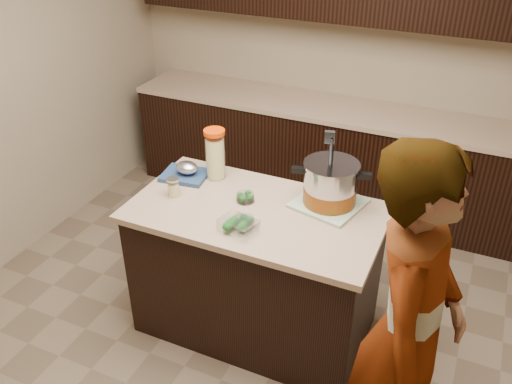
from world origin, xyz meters
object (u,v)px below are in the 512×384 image
at_px(island, 256,271).
at_px(stock_pot, 330,186).
at_px(person, 407,333).
at_px(lemonade_pitcher, 215,156).

distance_m(island, stock_pot, 0.72).
xyz_separation_m(stock_pot, person, (0.62, -0.84, -0.13)).
xyz_separation_m(island, stock_pot, (0.36, 0.22, 0.57)).
bearing_deg(person, lemonade_pitcher, 58.33).
relative_size(stock_pot, person, 0.25).
height_order(island, person, person).
height_order(stock_pot, person, person).
distance_m(stock_pot, lemonade_pitcher, 0.76).
bearing_deg(lemonade_pitcher, island, -32.54).
xyz_separation_m(stock_pot, lemonade_pitcher, (-0.76, 0.03, 0.02)).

